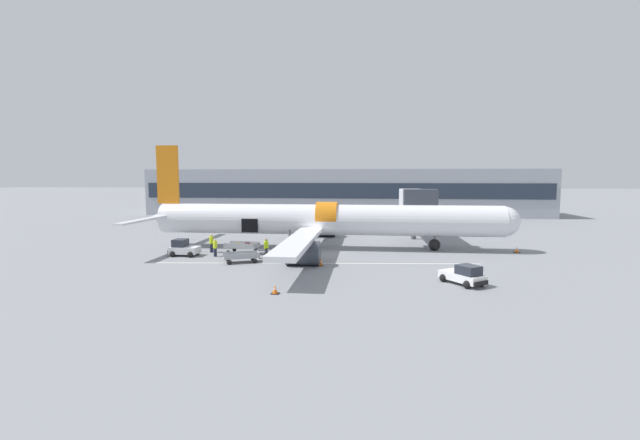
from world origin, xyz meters
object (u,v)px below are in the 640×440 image
(airplane, at_px, (322,221))
(baggage_tug_mid, at_px, (464,276))
(ground_crew_loader_a, at_px, (215,247))
(baggage_tug_lead, at_px, (184,249))
(baggage_cart_queued, at_px, (242,257))
(baggage_cart_loading, at_px, (243,248))
(ground_crew_driver, at_px, (211,243))
(ground_crew_loader_b, at_px, (266,247))

(airplane, bearing_deg, baggage_tug_mid, -50.71)
(ground_crew_loader_a, bearing_deg, baggage_tug_mid, -21.60)
(baggage_tug_lead, relative_size, baggage_cart_queued, 0.69)
(baggage_tug_lead, height_order, baggage_tug_mid, baggage_tug_lead)
(baggage_tug_mid, xyz_separation_m, baggage_cart_loading, (-18.69, 10.10, -0.04))
(baggage_tug_mid, xyz_separation_m, ground_crew_driver, (-22.02, 10.42, 0.35))
(baggage_cart_loading, relative_size, baggage_cart_queued, 1.05)
(airplane, bearing_deg, baggage_cart_queued, -127.55)
(airplane, xyz_separation_m, ground_crew_driver, (-10.65, -3.48, -1.95))
(airplane, distance_m, baggage_cart_queued, 10.45)
(airplane, xyz_separation_m, baggage_cart_loading, (-7.32, -3.80, -2.33))
(baggage_tug_lead, bearing_deg, ground_crew_loader_b, 1.16)
(baggage_tug_lead, distance_m, ground_crew_driver, 2.86)
(baggage_tug_mid, bearing_deg, ground_crew_loader_a, 158.40)
(baggage_cart_queued, relative_size, ground_crew_driver, 2.15)
(ground_crew_loader_a, relative_size, ground_crew_loader_b, 0.96)
(baggage_tug_mid, relative_size, baggage_cart_queued, 0.88)
(baggage_cart_loading, bearing_deg, ground_crew_loader_b, -30.67)
(baggage_tug_lead, distance_m, baggage_cart_loading, 5.57)
(baggage_tug_lead, relative_size, ground_crew_loader_a, 1.63)
(airplane, bearing_deg, baggage_cart_loading, -152.59)
(ground_crew_loader_a, bearing_deg, airplane, 30.74)
(baggage_tug_mid, distance_m, ground_crew_driver, 24.36)
(baggage_tug_mid, distance_m, ground_crew_loader_a, 22.43)
(baggage_cart_queued, bearing_deg, ground_crew_loader_b, 60.11)
(baggage_cart_loading, xyz_separation_m, ground_crew_loader_a, (-2.16, -1.84, 0.30))
(airplane, height_order, ground_crew_driver, airplane)
(baggage_cart_queued, bearing_deg, baggage_tug_lead, 158.67)
(baggage_cart_queued, distance_m, ground_crew_loader_a, 4.11)
(ground_crew_driver, bearing_deg, baggage_tug_mid, -25.32)
(baggage_tug_mid, bearing_deg, airplane, 129.29)
(airplane, relative_size, baggage_tug_lead, 14.08)
(baggage_cart_queued, xyz_separation_m, ground_crew_driver, (-4.46, 4.57, 0.53))
(airplane, relative_size, ground_crew_loader_b, 22.14)
(ground_crew_loader_a, bearing_deg, baggage_tug_lead, 178.19)
(baggage_tug_mid, bearing_deg, ground_crew_driver, 154.68)
(baggage_cart_queued, bearing_deg, baggage_tug_mid, -18.42)
(baggage_cart_loading, relative_size, ground_crew_driver, 2.26)
(baggage_cart_loading, bearing_deg, baggage_cart_queued, -75.07)
(baggage_tug_lead, height_order, ground_crew_loader_a, ground_crew_loader_a)
(airplane, distance_m, baggage_tug_mid, 18.10)
(baggage_tug_lead, xyz_separation_m, ground_crew_driver, (1.96, 2.06, 0.29))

